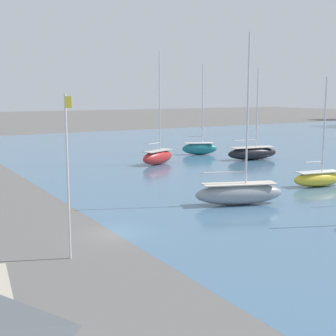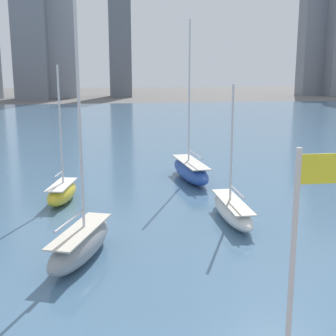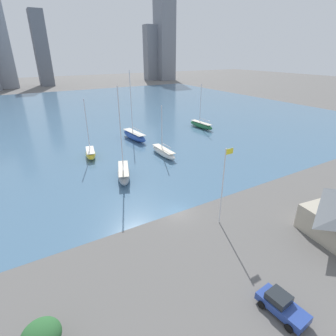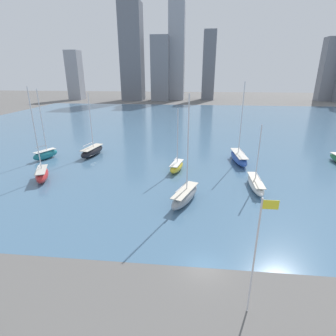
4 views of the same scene
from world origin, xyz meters
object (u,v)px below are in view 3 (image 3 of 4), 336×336
(sailboat_white, at_px, (164,152))
(sailboat_green, at_px, (201,125))
(sailboat_blue, at_px, (134,136))
(sailboat_yellow, at_px, (90,153))
(sailboat_gray, at_px, (124,173))
(parked_pickup_blue, at_px, (281,305))
(flag_pole, at_px, (223,184))

(sailboat_white, bearing_deg, sailboat_green, 33.93)
(sailboat_blue, bearing_deg, sailboat_white, -92.06)
(sailboat_yellow, bearing_deg, sailboat_gray, -68.75)
(sailboat_gray, relative_size, parked_pickup_blue, 3.63)
(sailboat_white, xyz_separation_m, sailboat_yellow, (-13.91, 7.14, 0.08))
(sailboat_gray, bearing_deg, sailboat_yellow, 119.80)
(sailboat_yellow, xyz_separation_m, sailboat_green, (34.79, 6.95, -0.02))
(sailboat_white, bearing_deg, sailboat_blue, 93.23)
(sailboat_gray, bearing_deg, sailboat_white, 48.36)
(sailboat_blue, height_order, parked_pickup_blue, sailboat_blue)
(flag_pole, distance_m, sailboat_green, 47.45)
(flag_pole, bearing_deg, sailboat_yellow, 104.38)
(flag_pole, bearing_deg, sailboat_gray, 107.77)
(sailboat_gray, distance_m, sailboat_green, 38.38)
(sailboat_blue, distance_m, sailboat_green, 21.68)
(sailboat_yellow, height_order, sailboat_blue, sailboat_blue)
(sailboat_yellow, xyz_separation_m, sailboat_gray, (2.22, -13.36, 0.17))
(sailboat_green, bearing_deg, sailboat_white, -149.43)
(sailboat_white, xyz_separation_m, sailboat_gray, (-11.68, -6.21, 0.25))
(flag_pole, distance_m, sailboat_white, 26.03)
(sailboat_blue, xyz_separation_m, parked_pickup_blue, (-9.09, -51.49, -0.30))
(sailboat_gray, height_order, parked_pickup_blue, sailboat_gray)
(sailboat_blue, height_order, sailboat_green, sailboat_blue)
(flag_pole, xyz_separation_m, sailboat_gray, (-6.01, 18.74, -4.54))
(sailboat_yellow, height_order, sailboat_green, sailboat_green)
(sailboat_yellow, xyz_separation_m, parked_pickup_blue, (4.02, -44.91, -0.14))
(sailboat_blue, xyz_separation_m, sailboat_gray, (-10.89, -19.94, 0.01))
(sailboat_white, height_order, sailboat_gray, sailboat_gray)
(sailboat_blue, relative_size, sailboat_green, 1.34)
(sailboat_white, relative_size, sailboat_yellow, 0.88)
(sailboat_green, bearing_deg, sailboat_gray, -151.50)
(flag_pole, height_order, sailboat_white, sailboat_white)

